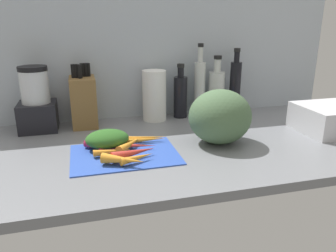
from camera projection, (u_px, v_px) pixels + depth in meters
The scene contains 24 objects.
ground_plane at pixel (182, 145), 125.16cm from camera, with size 170.00×80.00×3.00cm, color slate.
wall_back at pixel (158, 51), 150.76cm from camera, with size 170.00×3.00×60.00cm, color #ADB7C1.
cutting_board at pixel (125, 154), 111.64cm from camera, with size 35.62×26.11×0.80cm, color #2D51B7.
carrot_0 at pixel (112, 151), 109.69cm from camera, with size 2.32×2.32×12.48cm, color orange.
carrot_1 at pixel (146, 140), 120.54cm from camera, with size 2.01×2.01×15.03cm, color orange.
carrot_2 at pixel (100, 147), 113.80cm from camera, with size 2.34×2.34×12.48cm, color #B2264C.
carrot_3 at pixel (144, 138), 122.24cm from camera, with size 2.20×2.20×17.47cm, color orange.
carrot_4 at pixel (137, 158), 104.50cm from camera, with size 2.53×2.53×11.65cm, color orange.
carrot_5 at pixel (133, 146), 114.80cm from camera, with size 2.10×2.10×15.72cm, color red.
carrot_6 at pixel (134, 153), 107.33cm from camera, with size 3.38×3.38×15.16cm, color red.
carrot_7 at pixel (120, 146), 114.10cm from camera, with size 2.17×2.17×14.51cm, color #B2264C.
carrot_8 at pixel (130, 144), 114.96cm from camera, with size 3.15×3.15×13.80cm, color orange.
carrot_9 at pixel (123, 160), 101.77cm from camera, with size 3.43×3.43×13.58cm, color orange.
carrot_10 at pixel (109, 140), 120.04cm from camera, with size 2.39×2.39×17.76cm, color #B2264C.
carrot_greens_pile at pixel (107, 139), 115.24cm from camera, with size 15.08×11.60×6.38cm, color #2D6023.
winter_squash at pixel (220, 117), 120.03cm from camera, with size 23.13×21.24×19.98cm, color #4C6B47.
knife_block at pixel (84, 101), 139.71cm from camera, with size 10.35×15.52×26.29cm.
blender_appliance at pixel (37, 103), 133.78cm from camera, with size 14.80×14.80×26.25cm.
paper_towel_roll at pixel (154, 96), 147.37cm from camera, with size 10.55×10.55×22.45cm, color white.
bottle_0 at pixel (180, 96), 152.02cm from camera, with size 6.22×6.22×24.70cm.
bottle_1 at pixel (200, 87), 153.73cm from camera, with size 5.11×5.11×33.43cm.
bottle_2 at pixel (216, 92), 155.38cm from camera, with size 7.42×7.42×27.94cm.
bottle_3 at pixel (235, 87), 155.94cm from camera, with size 5.20×5.20×31.12cm.
dish_rack at pixel (332, 118), 134.53cm from camera, with size 26.67×23.20×10.56cm, color silver.
Camera 1 is at (-35.21, -111.50, 43.97)cm, focal length 35.34 mm.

